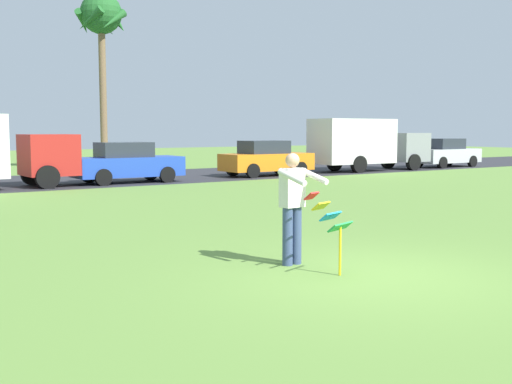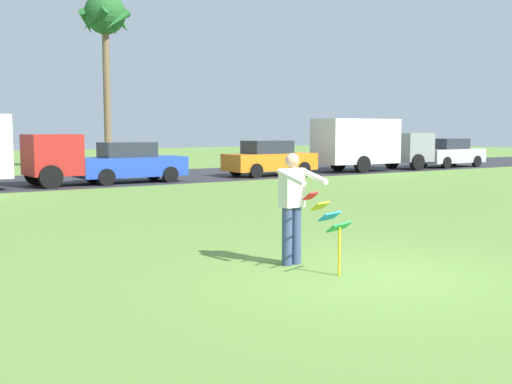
{
  "view_description": "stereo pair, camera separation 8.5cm",
  "coord_description": "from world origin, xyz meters",
  "px_view_note": "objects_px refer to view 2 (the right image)",
  "views": [
    {
      "loc": [
        -6.36,
        -6.37,
        2.08
      ],
      "look_at": [
        -0.56,
        2.27,
        1.05
      ],
      "focal_mm": 43.99,
      "sensor_mm": 36.0,
      "label": 1
    },
    {
      "loc": [
        -6.28,
        -6.41,
        2.08
      ],
      "look_at": [
        -0.56,
        2.27,
        1.05
      ],
      "focal_mm": 43.99,
      "sensor_mm": 36.0,
      "label": 2
    }
  ],
  "objects_px": {
    "kite_held": "(330,219)",
    "parked_car_orange": "(269,159)",
    "parked_truck_grey_van": "(368,143)",
    "parked_car_blue": "(130,163)",
    "person_kite_flyer": "(293,204)",
    "palm_tree_centre_far": "(105,22)",
    "parked_car_silver": "(450,153)"
  },
  "relations": [
    {
      "from": "parked_truck_grey_van",
      "to": "palm_tree_centre_far",
      "type": "distance_m",
      "value": 14.8
    },
    {
      "from": "parked_truck_grey_van",
      "to": "parked_car_blue",
      "type": "bearing_deg",
      "value": 180.0
    },
    {
      "from": "person_kite_flyer",
      "to": "kite_held",
      "type": "height_order",
      "value": "person_kite_flyer"
    },
    {
      "from": "parked_car_blue",
      "to": "parked_car_orange",
      "type": "xyz_separation_m",
      "value": [
        6.67,
        -0.0,
        0.0
      ]
    },
    {
      "from": "kite_held",
      "to": "parked_car_orange",
      "type": "bearing_deg",
      "value": 57.94
    },
    {
      "from": "parked_car_silver",
      "to": "palm_tree_centre_far",
      "type": "relative_size",
      "value": 0.47
    },
    {
      "from": "parked_car_orange",
      "to": "parked_car_silver",
      "type": "distance_m",
      "value": 12.26
    },
    {
      "from": "kite_held",
      "to": "parked_car_silver",
      "type": "bearing_deg",
      "value": 36.11
    },
    {
      "from": "kite_held",
      "to": "palm_tree_centre_far",
      "type": "height_order",
      "value": "palm_tree_centre_far"
    },
    {
      "from": "parked_car_silver",
      "to": "person_kite_flyer",
      "type": "bearing_deg",
      "value": -145.31
    },
    {
      "from": "person_kite_flyer",
      "to": "parked_car_silver",
      "type": "height_order",
      "value": "person_kite_flyer"
    },
    {
      "from": "kite_held",
      "to": "palm_tree_centre_far",
      "type": "xyz_separation_m",
      "value": [
        5.79,
        24.75,
        6.8
      ]
    },
    {
      "from": "kite_held",
      "to": "parked_truck_grey_van",
      "type": "bearing_deg",
      "value": 45.15
    },
    {
      "from": "parked_car_blue",
      "to": "palm_tree_centre_far",
      "type": "relative_size",
      "value": 0.47
    },
    {
      "from": "parked_car_blue",
      "to": "palm_tree_centre_far",
      "type": "height_order",
      "value": "palm_tree_centre_far"
    },
    {
      "from": "parked_car_silver",
      "to": "palm_tree_centre_far",
      "type": "distance_m",
      "value": 19.92
    },
    {
      "from": "kite_held",
      "to": "parked_car_blue",
      "type": "distance_m",
      "value": 16.86
    },
    {
      "from": "kite_held",
      "to": "person_kite_flyer",
      "type": "bearing_deg",
      "value": 95.51
    },
    {
      "from": "person_kite_flyer",
      "to": "parked_car_blue",
      "type": "distance_m",
      "value": 16.11
    },
    {
      "from": "kite_held",
      "to": "parked_car_orange",
      "type": "xyz_separation_m",
      "value": [
        10.31,
        16.46,
        -0.03
      ]
    },
    {
      "from": "kite_held",
      "to": "parked_truck_grey_van",
      "type": "height_order",
      "value": "parked_truck_grey_van"
    },
    {
      "from": "parked_car_orange",
      "to": "parked_car_silver",
      "type": "bearing_deg",
      "value": -0.0
    },
    {
      "from": "parked_car_blue",
      "to": "parked_car_orange",
      "type": "relative_size",
      "value": 1.0
    },
    {
      "from": "person_kite_flyer",
      "to": "parked_truck_grey_van",
      "type": "distance_m",
      "value": 22.72
    },
    {
      "from": "person_kite_flyer",
      "to": "parked_car_blue",
      "type": "xyz_separation_m",
      "value": [
        3.71,
        15.67,
        -0.18
      ]
    },
    {
      "from": "person_kite_flyer",
      "to": "palm_tree_centre_far",
      "type": "height_order",
      "value": "palm_tree_centre_far"
    },
    {
      "from": "person_kite_flyer",
      "to": "palm_tree_centre_far",
      "type": "relative_size",
      "value": 0.19
    },
    {
      "from": "parked_car_orange",
      "to": "parked_truck_grey_van",
      "type": "bearing_deg",
      "value": -0.01
    },
    {
      "from": "parked_car_silver",
      "to": "parked_truck_grey_van",
      "type": "bearing_deg",
      "value": -180.0
    },
    {
      "from": "person_kite_flyer",
      "to": "parked_car_blue",
      "type": "height_order",
      "value": "person_kite_flyer"
    },
    {
      "from": "person_kite_flyer",
      "to": "parked_car_orange",
      "type": "bearing_deg",
      "value": 56.47
    },
    {
      "from": "person_kite_flyer",
      "to": "parked_truck_grey_van",
      "type": "bearing_deg",
      "value": 43.61
    }
  ]
}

